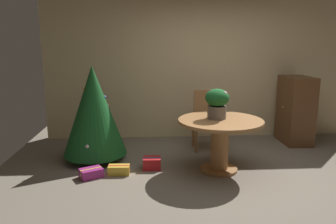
{
  "coord_description": "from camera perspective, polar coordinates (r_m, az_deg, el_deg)",
  "views": [
    {
      "loc": [
        -1.14,
        -4.01,
        1.79
      ],
      "look_at": [
        -0.86,
        0.26,
        0.89
      ],
      "focal_mm": 35.58,
      "sensor_mm": 36.0,
      "label": 1
    }
  ],
  "objects": [
    {
      "name": "round_dining_table",
      "position": [
        4.68,
        8.92,
        -3.84
      ],
      "size": [
        1.17,
        1.17,
        0.74
      ],
      "color": "#9E6B3D",
      "rests_on": "ground_plane"
    },
    {
      "name": "flower_vase",
      "position": [
        4.63,
        8.41,
        1.7
      ],
      "size": [
        0.33,
        0.33,
        0.42
      ],
      "color": "#665B51",
      "rests_on": "round_dining_table"
    },
    {
      "name": "wooden_cabinet",
      "position": [
        6.36,
        21.0,
        0.31
      ],
      "size": [
        0.47,
        0.71,
        1.19
      ],
      "color": "brown",
      "rests_on": "ground_plane"
    },
    {
      "name": "gift_box_purple",
      "position": [
        4.67,
        -13.01,
        -10.14
      ],
      "size": [
        0.35,
        0.31,
        0.12
      ],
      "color": "#9E287A",
      "rests_on": "ground_plane"
    },
    {
      "name": "gift_box_red",
      "position": [
        4.85,
        -2.78,
        -8.73
      ],
      "size": [
        0.26,
        0.22,
        0.16
      ],
      "color": "red",
      "rests_on": "ground_plane"
    },
    {
      "name": "gift_box_gold",
      "position": [
        4.69,
        -8.41,
        -9.79
      ],
      "size": [
        0.3,
        0.17,
        0.13
      ],
      "color": "gold",
      "rests_on": "ground_plane"
    },
    {
      "name": "wooden_chair_far",
      "position": [
        5.68,
        6.63,
        -0.68
      ],
      "size": [
        0.46,
        0.4,
        0.99
      ],
      "color": "#9E6B3D",
      "rests_on": "ground_plane"
    },
    {
      "name": "ground_plane",
      "position": [
        4.53,
        11.35,
        -11.57
      ],
      "size": [
        6.6,
        6.6,
        0.0
      ],
      "primitive_type": "plane",
      "color": "#756B5B"
    },
    {
      "name": "back_wall_panel",
      "position": [
        6.33,
        6.69,
        7.41
      ],
      "size": [
        6.0,
        0.1,
        2.6
      ],
      "primitive_type": "cube",
      "color": "beige",
      "rests_on": "ground_plane"
    },
    {
      "name": "holiday_tree",
      "position": [
        5.13,
        -12.6,
        0.24
      ],
      "size": [
        0.96,
        0.96,
        1.45
      ],
      "color": "brown",
      "rests_on": "ground_plane"
    }
  ]
}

